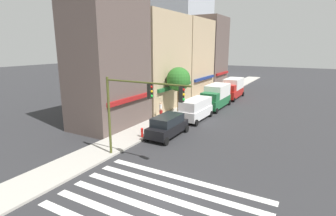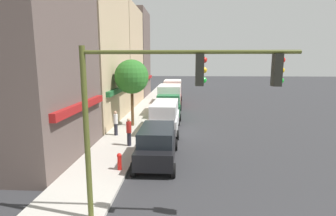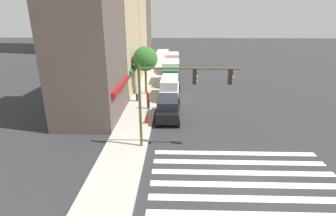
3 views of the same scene
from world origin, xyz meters
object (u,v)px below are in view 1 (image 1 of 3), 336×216
object	(u,v)px
van_white	(196,109)
box_truck_red	(232,88)
traffic_signal	(137,102)
street_tree	(179,79)
suv_black	(168,126)
box_truck_green	(216,96)
fire_hydrant	(142,132)
pedestrian_red_jacket	(161,117)
pedestrian_white_shirt	(161,110)

from	to	relation	value
van_white	box_truck_red	xyz separation A→B (m)	(14.20, 0.00, 0.30)
traffic_signal	street_tree	size ratio (longest dim) A/B	1.21
suv_black	box_truck_green	xyz separation A→B (m)	(12.84, -0.00, 0.56)
van_white	box_truck_green	world-z (taller)	box_truck_green
suv_black	van_white	xyz separation A→B (m)	(6.26, -0.00, 0.25)
suv_black	fire_hydrant	distance (m)	2.34
suv_black	pedestrian_red_jacket	size ratio (longest dim) A/B	2.66
box_truck_red	fire_hydrant	bearing A→B (deg)	174.76
suv_black	pedestrian_white_shirt	size ratio (longest dim) A/B	2.66
box_truck_green	van_white	bearing A→B (deg)	179.75
suv_black	street_tree	distance (m)	8.65
traffic_signal	street_tree	distance (m)	13.64
van_white	pedestrian_red_jacket	size ratio (longest dim) A/B	2.85
van_white	pedestrian_white_shirt	bearing A→B (deg)	117.42
suv_black	fire_hydrant	bearing A→B (deg)	132.21
traffic_signal	suv_black	world-z (taller)	traffic_signal
van_white	pedestrian_red_jacket	xyz separation A→B (m)	(-4.05, 2.00, -0.21)
suv_black	box_truck_green	size ratio (longest dim) A/B	0.76
van_white	pedestrian_red_jacket	world-z (taller)	van_white
pedestrian_red_jacket	box_truck_red	bearing A→B (deg)	-55.99
van_white	pedestrian_red_jacket	bearing A→B (deg)	154.92
suv_black	pedestrian_red_jacket	world-z (taller)	suv_black
traffic_signal	box_truck_green	distance (m)	18.66
box_truck_green	suv_black	bearing A→B (deg)	179.75
van_white	street_tree	distance (m)	4.23
box_truck_green	box_truck_red	bearing A→B (deg)	-0.25
traffic_signal	van_white	bearing A→B (deg)	3.82
van_white	fire_hydrant	bearing A→B (deg)	168.93
pedestrian_white_shirt	traffic_signal	bearing A→B (deg)	-58.91
pedestrian_white_shirt	pedestrian_red_jacket	size ratio (longest dim) A/B	1.00
box_truck_red	pedestrian_white_shirt	xyz separation A→B (m)	(-15.90, 3.45, -0.51)
fire_hydrant	street_tree	size ratio (longest dim) A/B	0.15
box_truck_green	box_truck_red	world-z (taller)	same
street_tree	traffic_signal	bearing A→B (deg)	-164.72
traffic_signal	box_truck_green	size ratio (longest dim) A/B	1.06
pedestrian_white_shirt	box_truck_green	bearing A→B (deg)	75.82
pedestrian_red_jacket	pedestrian_white_shirt	bearing A→B (deg)	-18.08
suv_black	fire_hydrant	size ratio (longest dim) A/B	5.59
van_white	box_truck_red	distance (m)	14.20
pedestrian_white_shirt	street_tree	bearing A→B (deg)	86.17
box_truck_green	street_tree	world-z (taller)	street_tree
box_truck_red	street_tree	xyz separation A→B (m)	(-12.91, 2.80, 2.60)
pedestrian_white_shirt	fire_hydrant	xyz separation A→B (m)	(-6.12, -1.75, -0.46)
traffic_signal	box_truck_green	xyz separation A→B (m)	(18.44, 0.79, -2.75)
traffic_signal	fire_hydrant	distance (m)	6.04
street_tree	van_white	bearing A→B (deg)	-114.63
box_truck_green	street_tree	distance (m)	6.53
box_truck_red	street_tree	bearing A→B (deg)	166.94
traffic_signal	box_truck_green	world-z (taller)	traffic_signal
pedestrian_red_jacket	traffic_signal	bearing A→B (deg)	149.91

